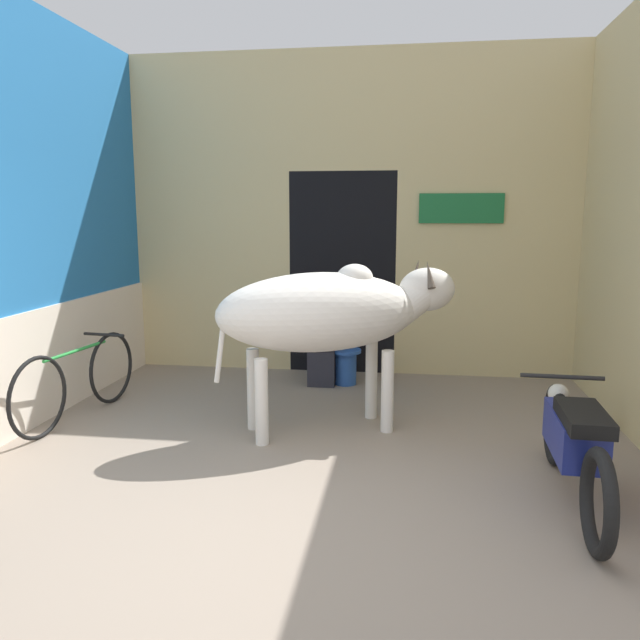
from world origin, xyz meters
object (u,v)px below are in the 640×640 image
object	(u,v)px
motorcycle_near	(574,442)
shopkeeper_seated	(323,329)
bucket	(576,418)
cow	(331,312)
plastic_stool	(346,365)
bicycle	(78,380)

from	to	relation	value
motorcycle_near	shopkeeper_seated	xyz separation A→B (m)	(-2.03, 2.67, 0.20)
shopkeeper_seated	bucket	world-z (taller)	shopkeeper_seated
cow	plastic_stool	bearing A→B (deg)	90.79
bicycle	bucket	world-z (taller)	bicycle
bicycle	plastic_stool	xyz separation A→B (m)	(2.33, 1.53, -0.15)
cow	bicycle	world-z (taller)	cow
shopkeeper_seated	cow	bearing A→B (deg)	-79.42
plastic_stool	bucket	bearing A→B (deg)	-30.76
cow	bicycle	xyz separation A→B (m)	(-2.35, -0.05, -0.68)
bicycle	plastic_stool	bearing A→B (deg)	33.35
bicycle	bucket	distance (m)	4.49
motorcycle_near	bucket	bearing A→B (deg)	75.01
motorcycle_near	bicycle	world-z (taller)	motorcycle_near
bicycle	bucket	bearing A→B (deg)	3.26
bicycle	shopkeeper_seated	world-z (taller)	shopkeeper_seated
motorcycle_near	bicycle	distance (m)	4.26
motorcycle_near	bicycle	xyz separation A→B (m)	(-4.11, 1.13, -0.05)
plastic_stool	bucket	distance (m)	2.50
bicycle	shopkeeper_seated	distance (m)	2.59
bicycle	motorcycle_near	bearing A→B (deg)	-15.44
shopkeeper_seated	motorcycle_near	bearing A→B (deg)	-52.67
cow	motorcycle_near	distance (m)	2.21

